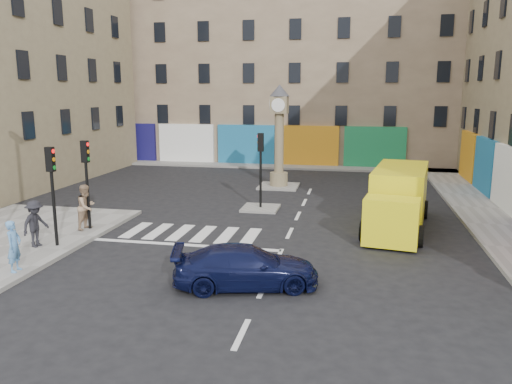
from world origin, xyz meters
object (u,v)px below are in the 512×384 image
(traffic_light_left_near, at_px, (52,180))
(navy_sedan, at_px, (246,267))
(traffic_light_left_far, at_px, (86,170))
(pedestrian_dark, at_px, (35,224))
(pedestrian_tan, at_px, (86,207))
(traffic_light_island, at_px, (261,158))
(clock_pillar, at_px, (279,130))
(pedestrian_blue, at_px, (14,246))
(yellow_van, at_px, (398,199))

(traffic_light_left_near, distance_m, navy_sedan, 8.29)
(traffic_light_left_far, xyz_separation_m, pedestrian_dark, (-0.64, -2.68, -1.60))
(traffic_light_left_near, bearing_deg, pedestrian_tan, 91.37)
(traffic_light_left_near, relative_size, traffic_light_island, 1.00)
(navy_sedan, height_order, pedestrian_dark, pedestrian_dark)
(traffic_light_left_near, relative_size, clock_pillar, 0.61)
(traffic_light_left_far, xyz_separation_m, pedestrian_blue, (0.30, -5.13, -1.64))
(clock_pillar, relative_size, pedestrian_dark, 3.49)
(clock_pillar, bearing_deg, traffic_light_island, -90.00)
(pedestrian_tan, bearing_deg, navy_sedan, -111.76)
(pedestrian_tan, bearing_deg, traffic_light_left_near, -170.41)
(navy_sedan, relative_size, yellow_van, 0.61)
(traffic_light_left_near, relative_size, yellow_van, 0.51)
(traffic_light_left_far, relative_size, navy_sedan, 0.85)
(traffic_light_island, height_order, yellow_van, traffic_light_island)
(traffic_light_island, bearing_deg, clock_pillar, 90.00)
(navy_sedan, distance_m, pedestrian_blue, 7.48)
(traffic_light_island, distance_m, pedestrian_blue, 12.23)
(traffic_light_left_far, relative_size, yellow_van, 0.51)
(clock_pillar, relative_size, pedestrian_blue, 3.66)
(traffic_light_left_near, height_order, navy_sedan, traffic_light_left_near)
(traffic_light_left_far, height_order, clock_pillar, clock_pillar)
(pedestrian_blue, bearing_deg, traffic_light_island, -36.57)
(traffic_light_left_far, distance_m, pedestrian_tan, 1.53)
(traffic_light_island, bearing_deg, pedestrian_tan, -139.18)
(pedestrian_blue, bearing_deg, pedestrian_dark, 14.11)
(pedestrian_tan, xyz_separation_m, pedestrian_dark, (-0.59, -2.59, -0.07))
(pedestrian_tan, bearing_deg, clock_pillar, -20.73)
(navy_sedan, relative_size, pedestrian_blue, 2.62)
(traffic_light_left_near, xyz_separation_m, traffic_light_left_far, (0.00, 2.40, 0.00))
(navy_sedan, bearing_deg, traffic_light_left_far, 44.57)
(traffic_light_left_far, bearing_deg, clock_pillar, 61.06)
(traffic_light_left_far, xyz_separation_m, clock_pillar, (6.30, 11.40, 0.93))
(clock_pillar, distance_m, yellow_van, 10.59)
(traffic_light_left_far, bearing_deg, traffic_light_island, 40.60)
(traffic_light_left_far, relative_size, pedestrian_tan, 1.95)
(traffic_light_left_near, height_order, yellow_van, traffic_light_left_near)
(traffic_light_left_far, xyz_separation_m, navy_sedan, (7.75, -4.59, -1.99))
(pedestrian_blue, relative_size, pedestrian_dark, 0.95)
(traffic_light_left_near, xyz_separation_m, pedestrian_dark, (-0.64, -0.28, -1.60))
(navy_sedan, relative_size, pedestrian_tan, 2.31)
(traffic_light_island, distance_m, clock_pillar, 6.07)
(clock_pillar, xyz_separation_m, navy_sedan, (1.45, -15.99, -2.91))
(yellow_van, xyz_separation_m, pedestrian_tan, (-12.83, -3.43, -0.16))
(traffic_light_left_near, bearing_deg, yellow_van, 24.19)
(traffic_light_island, bearing_deg, pedestrian_dark, -130.67)
(traffic_light_island, bearing_deg, pedestrian_blue, -119.67)
(pedestrian_dark, bearing_deg, traffic_light_island, -29.09)
(traffic_light_island, xyz_separation_m, yellow_van, (6.47, -2.06, -1.33))
(traffic_light_left_far, height_order, traffic_light_island, traffic_light_left_far)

